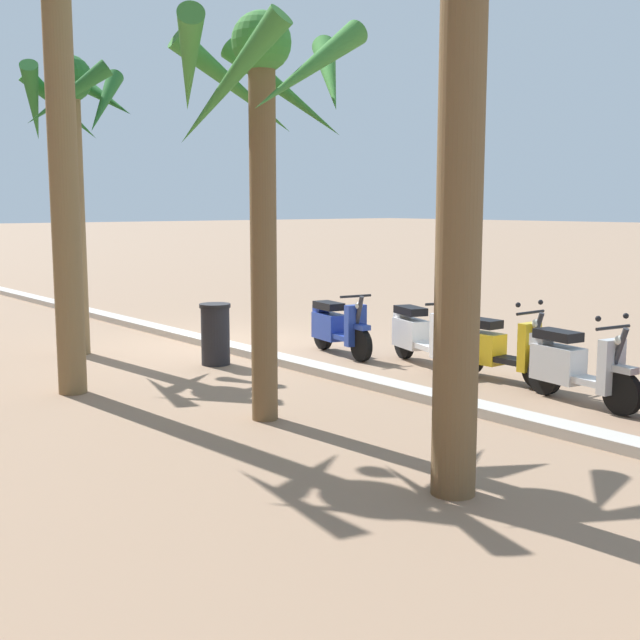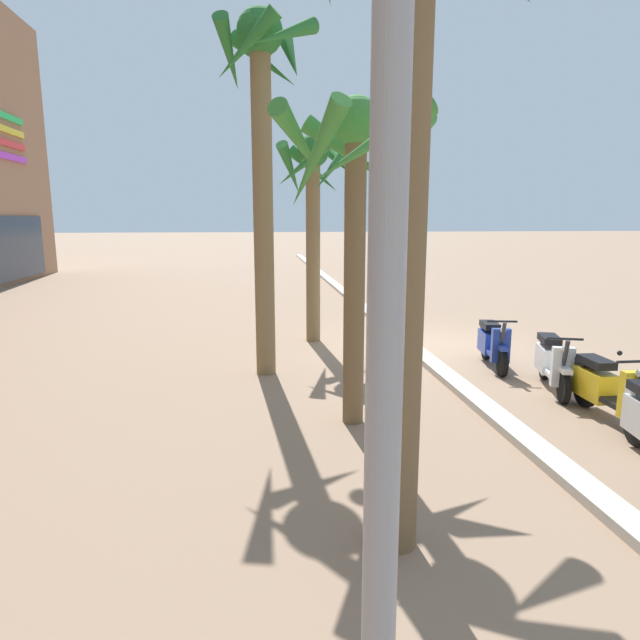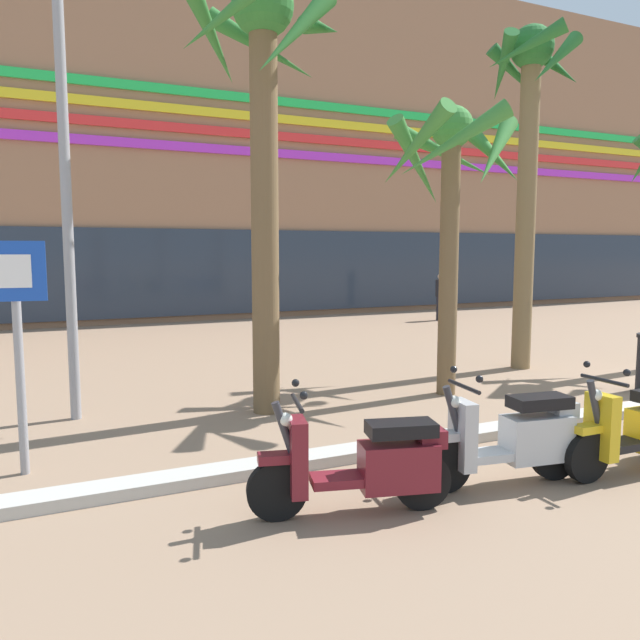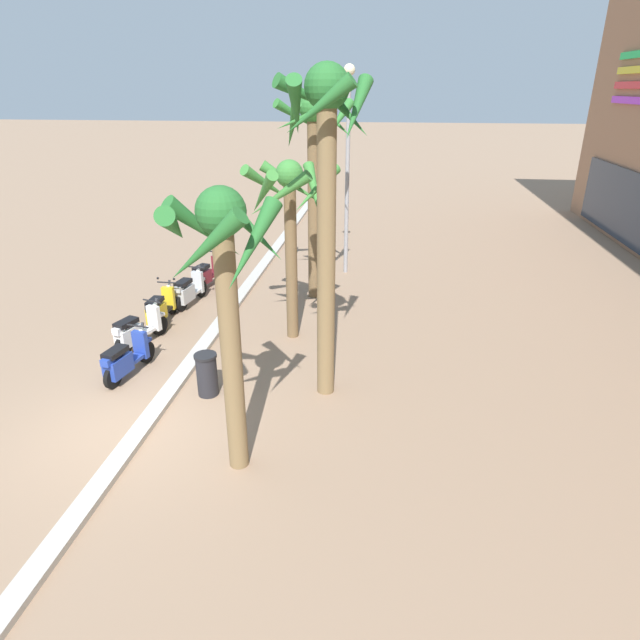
{
  "view_description": "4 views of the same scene",
  "coord_description": "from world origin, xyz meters",
  "px_view_note": "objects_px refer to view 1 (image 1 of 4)",
  "views": [
    {
      "loc": [
        -12.03,
        7.74,
        2.45
      ],
      "look_at": [
        -6.13,
        2.95,
        1.37
      ],
      "focal_mm": 45.69,
      "sensor_mm": 36.0,
      "label": 1
    },
    {
      "loc": [
        -11.92,
        3.87,
        2.95
      ],
      "look_at": [
        -3.54,
        2.83,
        1.34
      ],
      "focal_mm": 30.28,
      "sensor_mm": 36.0,
      "label": 2
    },
    {
      "loc": [
        -10.53,
        -5.54,
        2.3
      ],
      "look_at": [
        -6.77,
        2.48,
        1.31
      ],
      "focal_mm": 34.69,
      "sensor_mm": 36.0,
      "label": 3
    },
    {
      "loc": [
        8.18,
        4.84,
        6.07
      ],
      "look_at": [
        -3.53,
        3.33,
        0.93
      ],
      "focal_mm": 30.1,
      "sensor_mm": 36.0,
      "label": 4
    }
  ],
  "objects_px": {
    "scooter_white_last_in_row": "(420,335)",
    "palm_tree_far_corner": "(59,23)",
    "scooter_yellow_tail_end": "(495,348)",
    "palm_tree_mid_walkway": "(73,135)",
    "litter_bin": "(215,334)",
    "scooter_silver_far_back": "(573,366)",
    "palm_tree_by_mall_entrance": "(263,113)",
    "scooter_blue_mid_rear": "(337,327)"
  },
  "relations": [
    {
      "from": "scooter_yellow_tail_end",
      "to": "scooter_white_last_in_row",
      "type": "bearing_deg",
      "value": -0.19
    },
    {
      "from": "scooter_yellow_tail_end",
      "to": "palm_tree_far_corner",
      "type": "height_order",
      "value": "palm_tree_far_corner"
    },
    {
      "from": "scooter_white_last_in_row",
      "to": "scooter_yellow_tail_end",
      "type": "bearing_deg",
      "value": 179.81
    },
    {
      "from": "scooter_silver_far_back",
      "to": "litter_bin",
      "type": "bearing_deg",
      "value": 24.03
    },
    {
      "from": "scooter_blue_mid_rear",
      "to": "palm_tree_by_mall_entrance",
      "type": "distance_m",
      "value": 5.22
    },
    {
      "from": "scooter_yellow_tail_end",
      "to": "palm_tree_mid_walkway",
      "type": "relative_size",
      "value": 0.37
    },
    {
      "from": "scooter_yellow_tail_end",
      "to": "litter_bin",
      "type": "bearing_deg",
      "value": 35.66
    },
    {
      "from": "palm_tree_by_mall_entrance",
      "to": "litter_bin",
      "type": "bearing_deg",
      "value": -22.17
    },
    {
      "from": "palm_tree_by_mall_entrance",
      "to": "palm_tree_mid_walkway",
      "type": "xyz_separation_m",
      "value": [
        5.32,
        -0.03,
        0.1
      ]
    },
    {
      "from": "scooter_silver_far_back",
      "to": "palm_tree_far_corner",
      "type": "distance_m",
      "value": 7.68
    },
    {
      "from": "scooter_yellow_tail_end",
      "to": "scooter_white_last_in_row",
      "type": "relative_size",
      "value": 0.97
    },
    {
      "from": "scooter_silver_far_back",
      "to": "scooter_blue_mid_rear",
      "type": "relative_size",
      "value": 0.99
    },
    {
      "from": "palm_tree_mid_walkway",
      "to": "litter_bin",
      "type": "distance_m",
      "value": 3.97
    },
    {
      "from": "palm_tree_by_mall_entrance",
      "to": "palm_tree_mid_walkway",
      "type": "relative_size",
      "value": 0.94
    },
    {
      "from": "scooter_blue_mid_rear",
      "to": "palm_tree_by_mall_entrance",
      "type": "bearing_deg",
      "value": 128.52
    },
    {
      "from": "scooter_yellow_tail_end",
      "to": "palm_tree_by_mall_entrance",
      "type": "bearing_deg",
      "value": 85.3
    },
    {
      "from": "palm_tree_by_mall_entrance",
      "to": "scooter_blue_mid_rear",
      "type": "bearing_deg",
      "value": -51.48
    },
    {
      "from": "scooter_white_last_in_row",
      "to": "litter_bin",
      "type": "bearing_deg",
      "value": 51.49
    },
    {
      "from": "scooter_white_last_in_row",
      "to": "palm_tree_mid_walkway",
      "type": "relative_size",
      "value": 0.38
    },
    {
      "from": "litter_bin",
      "to": "palm_tree_far_corner",
      "type": "bearing_deg",
      "value": 100.82
    },
    {
      "from": "scooter_white_last_in_row",
      "to": "palm_tree_by_mall_entrance",
      "type": "distance_m",
      "value": 4.94
    },
    {
      "from": "palm_tree_by_mall_entrance",
      "to": "palm_tree_far_corner",
      "type": "bearing_deg",
      "value": 24.11
    },
    {
      "from": "scooter_yellow_tail_end",
      "to": "litter_bin",
      "type": "relative_size",
      "value": 1.86
    },
    {
      "from": "litter_bin",
      "to": "palm_tree_mid_walkway",
      "type": "bearing_deg",
      "value": 29.62
    },
    {
      "from": "palm_tree_by_mall_entrance",
      "to": "litter_bin",
      "type": "distance_m",
      "value": 4.5
    },
    {
      "from": "scooter_yellow_tail_end",
      "to": "scooter_blue_mid_rear",
      "type": "bearing_deg",
      "value": 7.9
    },
    {
      "from": "scooter_white_last_in_row",
      "to": "scooter_blue_mid_rear",
      "type": "height_order",
      "value": "same"
    },
    {
      "from": "scooter_silver_far_back",
      "to": "scooter_yellow_tail_end",
      "type": "height_order",
      "value": "same"
    },
    {
      "from": "litter_bin",
      "to": "scooter_blue_mid_rear",
      "type": "bearing_deg",
      "value": -103.08
    },
    {
      "from": "scooter_silver_far_back",
      "to": "palm_tree_by_mall_entrance",
      "type": "relative_size",
      "value": 0.38
    },
    {
      "from": "palm_tree_far_corner",
      "to": "palm_tree_mid_walkway",
      "type": "relative_size",
      "value": 1.35
    },
    {
      "from": "scooter_blue_mid_rear",
      "to": "palm_tree_mid_walkway",
      "type": "relative_size",
      "value": 0.37
    },
    {
      "from": "scooter_white_last_in_row",
      "to": "palm_tree_by_mall_entrance",
      "type": "xyz_separation_m",
      "value": [
        -1.16,
        3.75,
        3.0
      ]
    },
    {
      "from": "palm_tree_far_corner",
      "to": "palm_tree_mid_walkway",
      "type": "height_order",
      "value": "palm_tree_far_corner"
    },
    {
      "from": "scooter_blue_mid_rear",
      "to": "palm_tree_mid_walkway",
      "type": "distance_m",
      "value": 5.26
    },
    {
      "from": "scooter_white_last_in_row",
      "to": "scooter_blue_mid_rear",
      "type": "xyz_separation_m",
      "value": [
        1.49,
        0.42,
        -0.01
      ]
    },
    {
      "from": "scooter_white_last_in_row",
      "to": "palm_tree_far_corner",
      "type": "xyz_separation_m",
      "value": [
        1.5,
        4.94,
        4.22
      ]
    },
    {
      "from": "scooter_yellow_tail_end",
      "to": "palm_tree_by_mall_entrance",
      "type": "distance_m",
      "value": 4.81
    },
    {
      "from": "scooter_blue_mid_rear",
      "to": "palm_tree_far_corner",
      "type": "height_order",
      "value": "palm_tree_far_corner"
    },
    {
      "from": "scooter_white_last_in_row",
      "to": "litter_bin",
      "type": "xyz_separation_m",
      "value": [
        1.97,
        2.47,
        0.02
      ]
    },
    {
      "from": "palm_tree_mid_walkway",
      "to": "litter_bin",
      "type": "relative_size",
      "value": 5.06
    },
    {
      "from": "scooter_yellow_tail_end",
      "to": "scooter_white_last_in_row",
      "type": "xyz_separation_m",
      "value": [
        1.47,
        -0.0,
        0.01
      ]
    }
  ]
}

